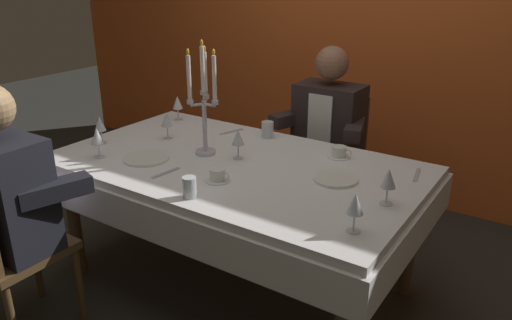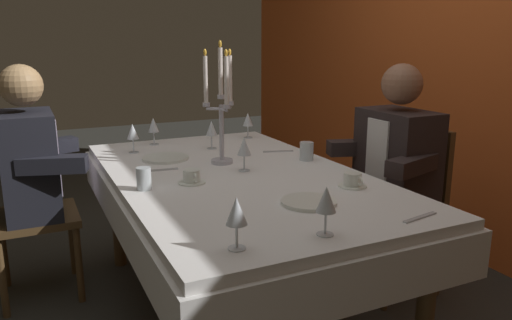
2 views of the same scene
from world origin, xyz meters
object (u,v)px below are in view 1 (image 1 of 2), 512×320
Objects in this scene: wine_glass_0 at (238,138)px; coffee_cup_1 at (218,175)px; candelabra at (204,104)px; wine_glass_6 at (355,205)px; coffee_cup_0 at (339,152)px; wine_glass_4 at (388,180)px; wine_glass_2 at (167,120)px; seated_diner_1 at (329,125)px; dinner_plate_1 at (335,179)px; dinner_plate_0 at (147,158)px; seated_diner_0 at (5,194)px; wine_glass_1 at (178,103)px; dining_table at (235,183)px; wine_glass_5 at (97,137)px; water_tumbler_0 at (190,187)px; wine_glass_3 at (100,124)px; water_tumbler_1 at (268,130)px.

coffee_cup_1 is (0.09, -0.29, -0.09)m from wine_glass_0.
candelabra is 1.09m from wine_glass_6.
wine_glass_0 is 1.24× the size of coffee_cup_1.
wine_glass_4 is at bearing -44.95° from coffee_cup_0.
seated_diner_1 is at bearing 50.27° from wine_glass_2.
coffee_cup_1 is at bearing -145.61° from dinner_plate_1.
coffee_cup_1 reaches higher than dinner_plate_0.
wine_glass_0 is 1.13m from seated_diner_0.
wine_glass_1 is at bearing 144.29° from candelabra.
wine_glass_2 is 0.98m from seated_diner_0.
wine_glass_1 is 1.24× the size of coffee_cup_0.
coffee_cup_0 is (0.84, 0.59, 0.02)m from dinner_plate_0.
wine_glass_2 reaches higher than dining_table.
wine_glass_4 is at bearing 85.95° from wine_glass_6.
wine_glass_1 is at bearing 165.55° from dinner_plate_1.
dinner_plate_1 is (0.95, 0.30, 0.00)m from dinner_plate_0.
wine_glass_5 is (-1.47, -0.31, 0.00)m from wine_glass_4.
wine_glass_4 is at bearing -21.66° from dinner_plate_1.
wine_glass_5 is 1.00× the size of wine_glass_6.
coffee_cup_0 reaches higher than dinner_plate_1.
water_tumbler_0 is at bearing -8.47° from wine_glass_5.
wine_glass_4 is 0.58m from coffee_cup_0.
wine_glass_1 is 1.31m from seated_diner_0.
dining_table is 14.70× the size of coffee_cup_0.
wine_glass_0 is (-0.02, 0.05, 0.23)m from dining_table.
wine_glass_5 is (-1.18, -0.42, 0.11)m from dinner_plate_1.
wine_glass_0 is at bearing -144.35° from coffee_cup_0.
candelabra is at bearing 160.79° from wine_glass_6.
seated_diner_1 reaches higher than wine_glass_3.
wine_glass_0 is at bearing -3.60° from wine_glass_2.
wine_glass_6 is at bearing -60.42° from seated_diner_1.
wine_glass_3 reaches higher than dining_table.
dinner_plate_0 is at bearing -115.30° from seated_diner_1.
dining_table is 1.56× the size of seated_diner_0.
wine_glass_2 and wine_glass_6 have the same top height.
wine_glass_6 is (1.45, 0.00, 0.00)m from wine_glass_5.
coffee_cup_0 is (0.63, 0.36, -0.25)m from candelabra.
wine_glass_2 reaches higher than water_tumbler_1.
seated_diner_1 is (0.13, 0.83, -0.12)m from wine_glass_0.
dinner_plate_0 is 0.75m from water_tumbler_1.
wine_glass_6 reaches higher than water_tumbler_1.
coffee_cup_0 is 1.64m from seated_diner_0.
dinner_plate_0 is at bearing 178.33° from coffee_cup_1.
wine_glass_0 is 1.00× the size of wine_glass_5.
wine_glass_3 is at bearing -163.14° from wine_glass_0.
dining_table is at bearing -97.17° from seated_diner_1.
seated_diner_1 is at bearing 64.70° from dinner_plate_0.
wine_glass_4 is 1.24× the size of coffee_cup_1.
wine_glass_4 reaches higher than dinner_plate_1.
dinner_plate_1 is 1.32× the size of wine_glass_1.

